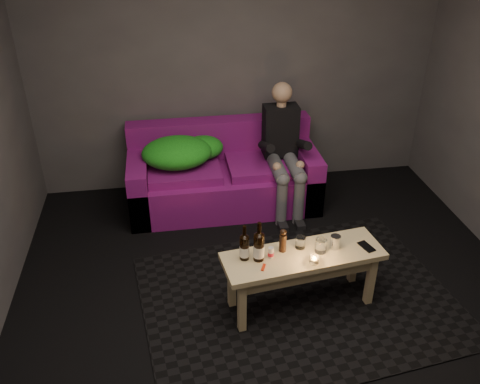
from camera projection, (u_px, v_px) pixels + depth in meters
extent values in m
plane|color=black|center=(284.00, 328.00, 3.65)|extent=(4.50, 4.50, 0.00)
plane|color=#454345|center=(236.00, 61.00, 4.91)|extent=(4.00, 0.00, 4.00)
cube|color=black|center=(298.00, 299.00, 3.91)|extent=(2.53, 1.98, 0.01)
cube|color=#7F1176|center=(224.00, 187.00, 5.04)|extent=(1.82, 0.82, 0.38)
cube|color=#7F1176|center=(219.00, 138.00, 5.10)|extent=(1.82, 0.20, 0.40)
cube|color=#7F1176|center=(139.00, 185.00, 4.88)|extent=(0.18, 0.82, 0.56)
cube|color=#7F1176|center=(304.00, 173.00, 5.10)|extent=(0.18, 0.82, 0.56)
cube|color=#7F1176|center=(184.00, 171.00, 4.83)|extent=(0.68, 0.55, 0.09)
cube|color=#7F1176|center=(263.00, 166.00, 4.93)|extent=(0.68, 0.55, 0.09)
ellipsoid|color=#187C16|center=(177.00, 153.00, 4.77)|extent=(0.65, 0.51, 0.27)
ellipsoid|color=#187C16|center=(203.00, 148.00, 4.93)|extent=(0.40, 0.33, 0.22)
ellipsoid|color=#187C16|center=(156.00, 155.00, 4.87)|extent=(0.29, 0.24, 0.15)
cube|color=black|center=(280.00, 131.00, 4.87)|extent=(0.33, 0.20, 0.50)
sphere|color=tan|center=(282.00, 92.00, 4.68)|extent=(0.19, 0.19, 0.19)
cylinder|color=#494A53|center=(277.00, 168.00, 4.75)|extent=(0.13, 0.45, 0.13)
cylinder|color=#494A53|center=(294.00, 167.00, 4.77)|extent=(0.13, 0.45, 0.13)
cylinder|color=#494A53|center=(282.00, 203.00, 4.69)|extent=(0.10, 0.10, 0.46)
cylinder|color=#494A53|center=(299.00, 201.00, 4.72)|extent=(0.10, 0.10, 0.46)
cube|color=black|center=(282.00, 224.00, 4.75)|extent=(0.08, 0.20, 0.05)
cube|color=black|center=(299.00, 223.00, 4.77)|extent=(0.08, 0.20, 0.05)
cube|color=tan|center=(303.00, 256.00, 3.64)|extent=(1.20, 0.52, 0.04)
cube|color=tan|center=(303.00, 264.00, 3.68)|extent=(1.05, 0.41, 0.11)
cube|color=tan|center=(242.00, 307.00, 3.53)|extent=(0.06, 0.06, 0.43)
cube|color=tan|center=(232.00, 283.00, 3.75)|extent=(0.06, 0.06, 0.43)
cube|color=tan|center=(370.00, 281.00, 3.77)|extent=(0.06, 0.06, 0.43)
cube|color=tan|center=(354.00, 259.00, 3.99)|extent=(0.06, 0.06, 0.43)
cylinder|color=black|center=(244.00, 248.00, 3.53)|extent=(0.07, 0.07, 0.19)
cylinder|color=white|center=(244.00, 251.00, 3.55)|extent=(0.07, 0.07, 0.08)
cone|color=black|center=(244.00, 235.00, 3.48)|extent=(0.07, 0.07, 0.03)
cylinder|color=black|center=(245.00, 232.00, 3.46)|extent=(0.03, 0.03, 0.09)
cylinder|color=black|center=(259.00, 247.00, 3.52)|extent=(0.07, 0.07, 0.21)
cylinder|color=white|center=(259.00, 251.00, 3.53)|extent=(0.08, 0.08, 0.09)
cone|color=black|center=(259.00, 233.00, 3.46)|extent=(0.07, 0.07, 0.03)
cylinder|color=black|center=(259.00, 229.00, 3.44)|extent=(0.03, 0.03, 0.10)
cylinder|color=silver|center=(271.00, 253.00, 3.57)|extent=(0.05, 0.05, 0.08)
cylinder|color=black|center=(283.00, 243.00, 3.62)|extent=(0.06, 0.06, 0.14)
cylinder|color=white|center=(300.00, 242.00, 3.67)|extent=(0.07, 0.07, 0.09)
cylinder|color=white|center=(314.00, 260.00, 3.53)|extent=(0.07, 0.07, 0.05)
sphere|color=orange|center=(314.00, 258.00, 3.52)|extent=(0.02, 0.02, 0.02)
cylinder|color=white|center=(321.00, 246.00, 3.62)|extent=(0.09, 0.09, 0.10)
cylinder|color=silver|center=(335.00, 242.00, 3.66)|extent=(0.10, 0.10, 0.10)
cube|color=black|center=(366.00, 247.00, 3.69)|extent=(0.11, 0.15, 0.01)
cube|color=#B8250B|center=(263.00, 267.00, 3.49)|extent=(0.05, 0.07, 0.01)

